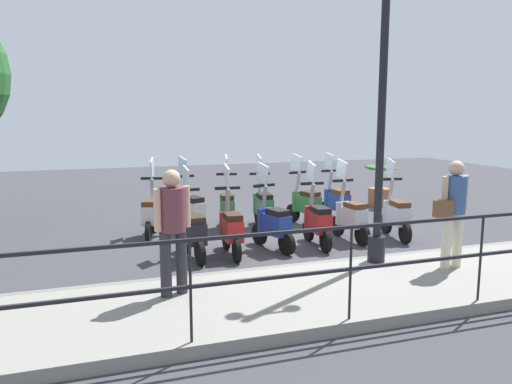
% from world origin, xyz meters
% --- Properties ---
extents(ground_plane, '(28.00, 28.00, 0.00)m').
position_xyz_m(ground_plane, '(0.00, 0.00, 0.00)').
color(ground_plane, '#38383D').
extents(promenade_walkway, '(2.20, 20.00, 0.15)m').
position_xyz_m(promenade_walkway, '(-3.15, 0.00, 0.07)').
color(promenade_walkway, gray).
rests_on(promenade_walkway, ground_plane).
extents(fence_railing, '(0.04, 16.03, 1.07)m').
position_xyz_m(fence_railing, '(-4.20, -0.00, 0.91)').
color(fence_railing, black).
rests_on(fence_railing, promenade_walkway).
extents(lamp_post_near, '(0.26, 0.90, 4.55)m').
position_xyz_m(lamp_post_near, '(-2.40, -0.58, 2.18)').
color(lamp_post_near, black).
rests_on(lamp_post_near, promenade_walkway).
extents(pedestrian_with_bag, '(0.36, 0.64, 1.59)m').
position_xyz_m(pedestrian_with_bag, '(-3.01, -1.45, 1.08)').
color(pedestrian_with_bag, beige).
rests_on(pedestrian_with_bag, promenade_walkway).
extents(pedestrian_distant, '(0.40, 0.47, 1.59)m').
position_xyz_m(pedestrian_distant, '(-2.82, 2.61, 1.08)').
color(pedestrian_distant, '#28282D').
rests_on(pedestrian_distant, promenade_walkway).
extents(potted_palm, '(1.06, 0.66, 1.05)m').
position_xyz_m(potted_palm, '(2.42, -3.68, 0.45)').
color(potted_palm, '#9E5B3D').
rests_on(potted_palm, ground_plane).
extents(scooter_near_0, '(1.23, 0.46, 1.54)m').
position_xyz_m(scooter_near_0, '(-0.77, -2.04, 0.48)').
color(scooter_near_0, black).
rests_on(scooter_near_0, ground_plane).
extents(scooter_near_1, '(1.23, 0.44, 1.54)m').
position_xyz_m(scooter_near_1, '(-0.64, -1.11, 0.48)').
color(scooter_near_1, black).
rests_on(scooter_near_1, ground_plane).
extents(scooter_near_2, '(1.23, 0.44, 1.54)m').
position_xyz_m(scooter_near_2, '(-0.82, -0.33, 0.48)').
color(scooter_near_2, black).
rests_on(scooter_near_2, ground_plane).
extents(scooter_near_3, '(1.21, 0.53, 1.54)m').
position_xyz_m(scooter_near_3, '(-0.76, 0.51, 0.48)').
color(scooter_near_3, black).
rests_on(scooter_near_3, ground_plane).
extents(scooter_near_4, '(1.23, 0.44, 1.54)m').
position_xyz_m(scooter_near_4, '(-0.87, 1.31, 0.48)').
color(scooter_near_4, black).
rests_on(scooter_near_4, ground_plane).
extents(scooter_near_5, '(1.23, 0.44, 1.54)m').
position_xyz_m(scooter_near_5, '(-0.85, 1.97, 0.48)').
color(scooter_near_5, black).
rests_on(scooter_near_5, ground_plane).
extents(scooter_far_0, '(1.23, 0.44, 1.54)m').
position_xyz_m(scooter_far_0, '(0.91, -1.63, 0.48)').
color(scooter_far_0, black).
rests_on(scooter_far_0, ground_plane).
extents(scooter_far_1, '(1.20, 0.54, 1.54)m').
position_xyz_m(scooter_far_1, '(0.87, -0.86, 0.48)').
color(scooter_far_1, black).
rests_on(scooter_far_1, ground_plane).
extents(scooter_far_2, '(1.23, 0.44, 1.54)m').
position_xyz_m(scooter_far_2, '(0.90, 0.11, 0.48)').
color(scooter_far_2, black).
rests_on(scooter_far_2, ground_plane).
extents(scooter_far_3, '(1.22, 0.51, 1.54)m').
position_xyz_m(scooter_far_3, '(1.07, 0.84, 0.48)').
color(scooter_far_3, black).
rests_on(scooter_far_3, ground_plane).
extents(scooter_far_4, '(1.20, 0.54, 1.54)m').
position_xyz_m(scooter_far_4, '(0.98, 1.63, 0.48)').
color(scooter_far_4, black).
rests_on(scooter_far_4, ground_plane).
extents(scooter_far_5, '(1.21, 0.52, 1.54)m').
position_xyz_m(scooter_far_5, '(0.86, 2.45, 0.48)').
color(scooter_far_5, black).
rests_on(scooter_far_5, ground_plane).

